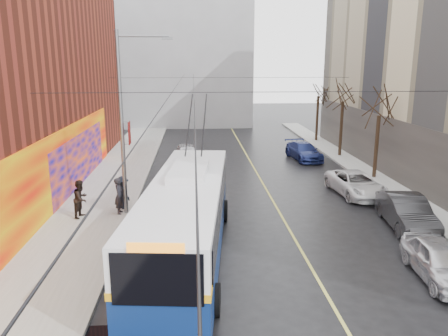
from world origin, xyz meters
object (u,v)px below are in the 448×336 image
(streetlight_pole, at_px, (125,120))
(parked_car_a, at_px, (439,261))
(pedestrian_a, at_px, (119,196))
(following_car, at_px, (186,154))
(parked_car_b, at_px, (407,212))
(tree_mid, at_px, (344,92))
(parked_car_c, at_px, (356,184))
(tree_far, at_px, (319,88))
(trolleybus, at_px, (187,217))
(pedestrian_b, at_px, (81,199))
(parked_car_d, at_px, (304,151))
(pedestrian_c, at_px, (123,192))
(tree_near, at_px, (380,103))

(streetlight_pole, relative_size, parked_car_a, 2.25)
(parked_car_a, xyz_separation_m, pedestrian_a, (-12.40, 7.37, 0.38))
(following_car, bearing_deg, parked_car_b, -57.96)
(parked_car_a, bearing_deg, streetlight_pole, 153.12)
(tree_mid, bearing_deg, pedestrian_a, -140.03)
(parked_car_c, bearing_deg, pedestrian_a, -173.60)
(tree_far, distance_m, trolleybus, 28.03)
(pedestrian_a, relative_size, pedestrian_b, 0.98)
(pedestrian_a, bearing_deg, streetlight_pole, -78.81)
(parked_car_d, bearing_deg, pedestrian_c, -144.94)
(parked_car_a, bearing_deg, pedestrian_a, 154.36)
(tree_near, xyz_separation_m, trolleybus, (-12.17, -11.00, -3.31))
(tree_mid, distance_m, pedestrian_b, 22.38)
(tree_near, xyz_separation_m, pedestrian_a, (-15.60, -6.08, -3.91))
(streetlight_pole, xyz_separation_m, tree_mid, (15.14, 13.00, 0.41))
(parked_car_b, height_order, parked_car_d, parked_car_b)
(streetlight_pole, xyz_separation_m, tree_near, (15.14, 6.00, 0.13))
(tree_far, relative_size, parked_car_b, 1.42)
(streetlight_pole, xyz_separation_m, parked_car_d, (11.94, 12.15, -4.18))
(parked_car_c, relative_size, pedestrian_b, 2.60)
(following_car, xyz_separation_m, pedestrian_c, (-3.09, -10.97, 0.29))
(parked_car_c, relative_size, following_car, 1.15)
(streetlight_pole, height_order, tree_near, streetlight_pole)
(tree_near, height_order, trolleybus, tree_near)
(parked_car_a, distance_m, parked_car_b, 4.96)
(tree_near, xyz_separation_m, following_car, (-12.44, 5.64, -4.26))
(tree_far, relative_size, parked_car_d, 1.42)
(parked_car_c, distance_m, following_car, 13.42)
(parked_car_d, bearing_deg, tree_near, -70.42)
(streetlight_pole, xyz_separation_m, pedestrian_b, (-2.23, -0.48, -3.77))
(tree_near, distance_m, tree_mid, 7.01)
(tree_mid, relative_size, parked_car_b, 1.44)
(parked_car_d, bearing_deg, pedestrian_b, -146.18)
(streetlight_pole, distance_m, tree_near, 16.28)
(parked_car_b, xyz_separation_m, pedestrian_c, (-13.48, 3.30, 0.24))
(parked_car_a, height_order, pedestrian_c, pedestrian_c)
(streetlight_pole, distance_m, pedestrian_b, 4.41)
(parked_car_c, height_order, pedestrian_a, pedestrian_a)
(tree_near, bearing_deg, tree_mid, 90.00)
(pedestrian_b, bearing_deg, pedestrian_c, -41.32)
(streetlight_pole, xyz_separation_m, parked_car_b, (13.09, -2.62, -4.08))
(tree_near, xyz_separation_m, parked_car_d, (-3.20, 6.15, -4.31))
(streetlight_pole, distance_m, parked_car_a, 14.67)
(streetlight_pole, height_order, pedestrian_c, streetlight_pole)
(pedestrian_c, bearing_deg, parked_car_a, -159.37)
(parked_car_c, xyz_separation_m, pedestrian_a, (-13.09, -2.69, 0.39))
(trolleybus, bearing_deg, pedestrian_c, 126.48)
(trolleybus, bearing_deg, tree_mid, 61.84)
(pedestrian_b, bearing_deg, parked_car_b, -81.31)
(tree_far, relative_size, parked_car_c, 1.36)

